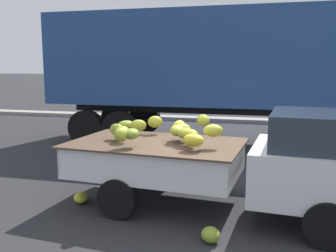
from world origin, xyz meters
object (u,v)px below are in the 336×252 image
object	(u,v)px
pickup_truck	(279,163)
semi_trailer	(246,61)
fallen_banana_bunch_by_wheel	(210,235)
fallen_banana_bunch_near_tailgate	(81,197)

from	to	relation	value
pickup_truck	semi_trailer	distance (m)	5.78
pickup_truck	fallen_banana_bunch_by_wheel	bearing A→B (deg)	-124.13
fallen_banana_bunch_near_tailgate	fallen_banana_bunch_by_wheel	bearing A→B (deg)	-21.08
pickup_truck	fallen_banana_bunch_by_wheel	distance (m)	1.62
semi_trailer	fallen_banana_bunch_near_tailgate	distance (m)	6.64
fallen_banana_bunch_near_tailgate	fallen_banana_bunch_by_wheel	world-z (taller)	fallen_banana_bunch_by_wheel
fallen_banana_bunch_by_wheel	pickup_truck	bearing A→B (deg)	51.05
fallen_banana_bunch_near_tailgate	semi_trailer	bearing A→B (deg)	66.20
fallen_banana_bunch_near_tailgate	fallen_banana_bunch_by_wheel	xyz separation A→B (m)	(2.41, -0.93, 0.01)
pickup_truck	semi_trailer	world-z (taller)	semi_trailer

